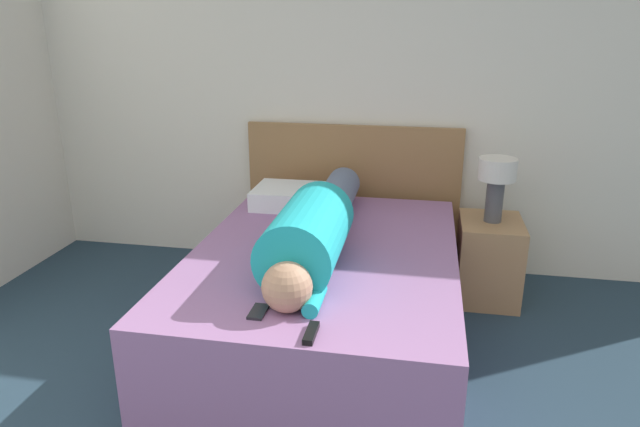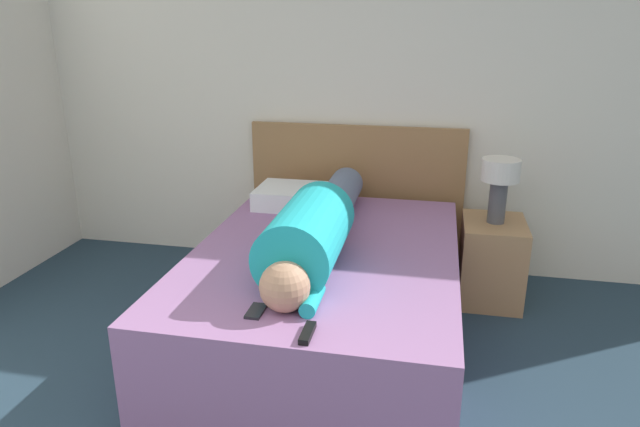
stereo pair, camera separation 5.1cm
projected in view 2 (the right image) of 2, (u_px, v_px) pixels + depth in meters
name	position (u px, v px, depth m)	size (l,w,h in m)	color
wall_back	(370.00, 84.00, 3.87)	(5.90, 0.06, 2.60)	silver
bed	(325.00, 296.00, 3.12)	(1.38, 1.96, 0.56)	#936699
headboard	(356.00, 197.00, 4.07)	(1.50, 0.04, 1.03)	olive
nightstand	(491.00, 261.00, 3.62)	(0.38, 0.48, 0.52)	#A37A51
table_lamp	(500.00, 180.00, 3.45)	(0.23, 0.23, 0.40)	#4C4C51
person_lying	(316.00, 227.00, 2.92)	(0.35, 1.73, 0.35)	tan
pillow_near_headboard	(296.00, 197.00, 3.73)	(0.51, 0.39, 0.12)	white
tv_remote	(307.00, 333.00, 2.20)	(0.04, 0.15, 0.02)	black
cell_phone	(256.00, 311.00, 2.38)	(0.06, 0.13, 0.01)	black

